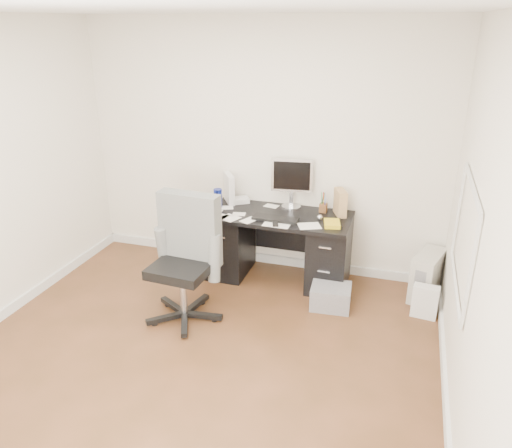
{
  "coord_description": "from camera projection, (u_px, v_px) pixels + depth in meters",
  "views": [
    {
      "loc": [
        1.52,
        -3.07,
        2.63
      ],
      "look_at": [
        0.19,
        1.2,
        0.8
      ],
      "focal_mm": 35.0,
      "sensor_mm": 36.0,
      "label": 1
    }
  ],
  "objects": [
    {
      "name": "ground",
      "position": [
        191.0,
        364.0,
        4.12
      ],
      "size": [
        4.0,
        4.0,
        0.0
      ],
      "primitive_type": "plane",
      "color": "#432C15",
      "rests_on": "ground"
    },
    {
      "name": "room_shell",
      "position": [
        186.0,
        170.0,
        3.51
      ],
      "size": [
        4.02,
        4.02,
        2.71
      ],
      "color": "silver",
      "rests_on": "ground"
    },
    {
      "name": "desk",
      "position": [
        278.0,
        245.0,
        5.35
      ],
      "size": [
        1.5,
        0.7,
        0.75
      ],
      "color": "black",
      "rests_on": "ground"
    },
    {
      "name": "loose_papers",
      "position": [
        259.0,
        214.0,
        5.23
      ],
      "size": [
        1.1,
        0.6,
        0.0
      ],
      "primitive_type": null,
      "color": "silver",
      "rests_on": "desk"
    },
    {
      "name": "lcd_monitor",
      "position": [
        292.0,
        183.0,
        5.3
      ],
      "size": [
        0.47,
        0.3,
        0.55
      ],
      "primitive_type": null,
      "rotation": [
        0.0,
        0.0,
        0.13
      ],
      "color": "silver",
      "rests_on": "desk"
    },
    {
      "name": "keyboard",
      "position": [
        275.0,
        219.0,
        5.07
      ],
      "size": [
        0.47,
        0.17,
        0.03
      ],
      "primitive_type": "cube",
      "rotation": [
        0.0,
        0.0,
        -0.03
      ],
      "color": "black",
      "rests_on": "desk"
    },
    {
      "name": "computer_mouse",
      "position": [
        320.0,
        217.0,
        5.06
      ],
      "size": [
        0.08,
        0.08,
        0.06
      ],
      "primitive_type": "sphere",
      "rotation": [
        0.0,
        0.0,
        0.35
      ],
      "color": "silver",
      "rests_on": "desk"
    },
    {
      "name": "travel_mug",
      "position": [
        218.0,
        198.0,
        5.39
      ],
      "size": [
        0.1,
        0.1,
        0.2
      ],
      "primitive_type": "cylinder",
      "rotation": [
        0.0,
        0.0,
        0.15
      ],
      "color": "#162699",
      "rests_on": "desk"
    },
    {
      "name": "white_binder",
      "position": [
        229.0,
        188.0,
        5.51
      ],
      "size": [
        0.26,
        0.31,
        0.33
      ],
      "primitive_type": "cube",
      "rotation": [
        0.0,
        0.0,
        0.57
      ],
      "color": "silver",
      "rests_on": "desk"
    },
    {
      "name": "magazine_file",
      "position": [
        340.0,
        203.0,
        5.16
      ],
      "size": [
        0.2,
        0.26,
        0.27
      ],
      "primitive_type": "cube",
      "rotation": [
        0.0,
        0.0,
        0.4
      ],
      "color": "tan",
      "rests_on": "desk"
    },
    {
      "name": "pen_cup",
      "position": [
        324.0,
        202.0,
        5.24
      ],
      "size": [
        0.1,
        0.1,
        0.22
      ],
      "primitive_type": null,
      "rotation": [
        0.0,
        0.0,
        -0.07
      ],
      "color": "#512E17",
      "rests_on": "desk"
    },
    {
      "name": "yellow_book",
      "position": [
        333.0,
        224.0,
        4.93
      ],
      "size": [
        0.21,
        0.24,
        0.04
      ],
      "primitive_type": "cube",
      "rotation": [
        0.0,
        0.0,
        0.21
      ],
      "color": "gold",
      "rests_on": "desk"
    },
    {
      "name": "paper_remote",
      "position": [
        277.0,
        223.0,
        4.97
      ],
      "size": [
        0.27,
        0.22,
        0.02
      ],
      "primitive_type": null,
      "rotation": [
        0.0,
        0.0,
        -0.02
      ],
      "color": "silver",
      "rests_on": "desk"
    },
    {
      "name": "office_chair",
      "position": [
        181.0,
        262.0,
        4.54
      ],
      "size": [
        0.72,
        0.72,
        1.19
      ],
      "primitive_type": null,
      "rotation": [
        0.0,
        0.0,
        -0.07
      ],
      "color": "#585A58",
      "rests_on": "ground"
    },
    {
      "name": "pc_tower",
      "position": [
        427.0,
        276.0,
        5.03
      ],
      "size": [
        0.35,
        0.53,
        0.49
      ],
      "primitive_type": "cube",
      "rotation": [
        0.0,
        0.0,
        -0.3
      ],
      "color": "#B5AFA4",
      "rests_on": "ground"
    },
    {
      "name": "shopping_bag",
      "position": [
        425.0,
        301.0,
        4.73
      ],
      "size": [
        0.26,
        0.2,
        0.32
      ],
      "primitive_type": "cube",
      "rotation": [
        0.0,
        0.0,
        -0.12
      ],
      "color": "silver",
      "rests_on": "ground"
    },
    {
      "name": "wicker_basket",
      "position": [
        205.0,
        248.0,
        5.77
      ],
      "size": [
        0.42,
        0.42,
        0.38
      ],
      "primitive_type": "cube",
      "rotation": [
        0.0,
        0.0,
        -0.12
      ],
      "color": "#492D15",
      "rests_on": "ground"
    },
    {
      "name": "desk_printer",
      "position": [
        331.0,
        296.0,
        4.91
      ],
      "size": [
        0.41,
        0.34,
        0.23
      ],
      "primitive_type": "cube",
      "rotation": [
        0.0,
        0.0,
        0.08
      ],
      "color": "slate",
      "rests_on": "ground"
    }
  ]
}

